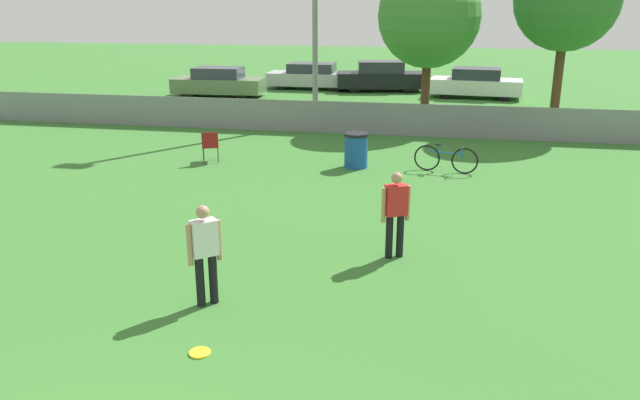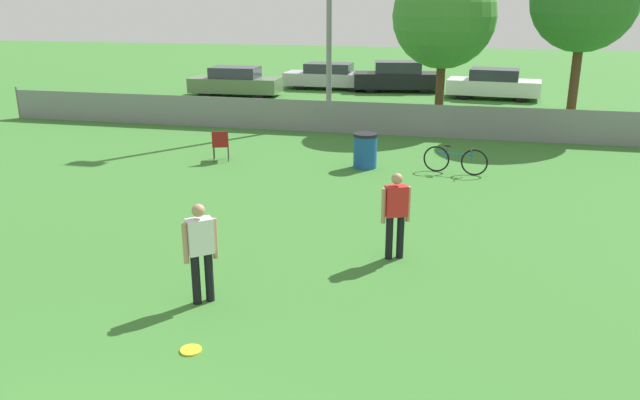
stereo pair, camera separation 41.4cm
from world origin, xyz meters
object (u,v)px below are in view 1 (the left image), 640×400
object	(u,v)px
frisbee_disc	(200,353)
parked_car_silver	(312,76)
tree_near_pole	(429,16)
parked_car_olive	(219,82)
folding_chair_sideline	(210,144)
trash_bin	(356,150)
player_receiver_white	(205,249)
bicycle_sideline	(446,159)
parked_car_white	(476,83)
player_thrower_red	(396,210)
parked_car_dark	(380,77)

from	to	relation	value
frisbee_disc	parked_car_silver	size ratio (longest dim) A/B	0.06
tree_near_pole	parked_car_olive	xyz separation A→B (m)	(-9.82, 5.03, -3.18)
folding_chair_sideline	parked_car_olive	bearing A→B (deg)	-91.01
trash_bin	player_receiver_white	bearing A→B (deg)	-97.54
tree_near_pole	bicycle_sideline	world-z (taller)	tree_near_pole
folding_chair_sideline	parked_car_olive	world-z (taller)	parked_car_olive
bicycle_sideline	parked_car_white	xyz separation A→B (m)	(1.41, 13.90, 0.31)
tree_near_pole	bicycle_sideline	xyz separation A→B (m)	(0.78, -6.94, -3.48)
tree_near_pole	player_thrower_red	world-z (taller)	tree_near_pole
tree_near_pole	parked_car_olive	world-z (taller)	tree_near_pole
frisbee_disc	parked_car_white	distance (m)	24.11
parked_car_olive	parked_car_white	bearing A→B (deg)	6.83
player_receiver_white	parked_car_white	xyz separation A→B (m)	(4.96, 22.31, -0.22)
trash_bin	parked_car_olive	size ratio (longest dim) A/B	0.22
folding_chair_sideline	bicycle_sideline	distance (m)	6.56
parked_car_dark	folding_chair_sideline	bearing A→B (deg)	-111.89
bicycle_sideline	parked_car_silver	size ratio (longest dim) A/B	0.37
player_thrower_red	frisbee_disc	distance (m)	4.42
player_thrower_red	parked_car_silver	xyz separation A→B (m)	(-5.88, 21.54, -0.25)
tree_near_pole	trash_bin	size ratio (longest dim) A/B	5.95
frisbee_disc	bicycle_sideline	world-z (taller)	bicycle_sideline
bicycle_sideline	parked_car_silver	distance (m)	16.90
folding_chair_sideline	bicycle_sideline	bearing A→B (deg)	161.53
player_thrower_red	player_receiver_white	size ratio (longest dim) A/B	1.00
parked_car_white	parked_car_silver	bearing A→B (deg)	174.72
player_receiver_white	parked_car_olive	distance (m)	21.56
bicycle_sideline	parked_car_dark	world-z (taller)	parked_car_dark
trash_bin	parked_car_white	bearing A→B (deg)	74.50
parked_car_dark	parked_car_white	bearing A→B (deg)	-26.74
bicycle_sideline	trash_bin	distance (m)	2.43
bicycle_sideline	parked_car_olive	distance (m)	15.98
player_receiver_white	parked_car_white	distance (m)	22.86
frisbee_disc	folding_chair_sideline	xyz separation A→B (m)	(-3.40, 9.65, 0.50)
parked_car_silver	parked_car_white	world-z (taller)	parked_car_white
frisbee_disc	trash_bin	bearing A→B (deg)	85.74
bicycle_sideline	player_receiver_white	bearing A→B (deg)	-103.46
trash_bin	parked_car_dark	bearing A→B (deg)	93.03
tree_near_pole	player_receiver_white	xyz separation A→B (m)	(-2.77, -15.35, -2.95)
player_thrower_red	parked_car_silver	world-z (taller)	player_thrower_red
frisbee_disc	parked_car_silver	xyz separation A→B (m)	(-3.63, 25.24, 0.63)
frisbee_disc	parked_car_dark	size ratio (longest dim) A/B	0.06
folding_chair_sideline	parked_car_white	distance (m)	16.12
tree_near_pole	trash_bin	xyz separation A→B (m)	(-1.65, -6.86, -3.36)
parked_car_white	parked_car_olive	bearing A→B (deg)	-165.26
tree_near_pole	player_thrower_red	distance (m)	13.33
folding_chair_sideline	parked_car_silver	size ratio (longest dim) A/B	0.20
tree_near_pole	parked_car_silver	xyz separation A→B (m)	(-6.01, 8.54, -3.20)
trash_bin	parked_car_white	world-z (taller)	parked_car_white
player_thrower_red	folding_chair_sideline	world-z (taller)	player_thrower_red
tree_near_pole	frisbee_disc	size ratio (longest dim) A/B	19.91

